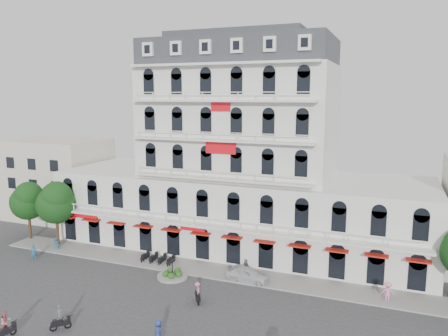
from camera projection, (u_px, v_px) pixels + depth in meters
ground at (171, 309)px, 38.44m from camera, size 120.00×120.00×0.00m
sidewalk at (211, 270)px, 46.70m from camera, size 53.00×4.00×0.16m
main_building at (239, 167)px, 53.34m from camera, size 45.00×15.00×25.80m
flank_building_west at (58, 179)px, 66.63m from camera, size 14.00×10.00×12.00m
traffic_island at (173, 275)px, 44.99m from camera, size 3.20×3.20×1.60m
parked_scooter_row at (158, 263)px, 48.81m from camera, size 4.40×1.80×1.10m
tree_west_outer at (28, 200)px, 56.07m from camera, size 4.50×4.48×7.76m
tree_west_inner at (56, 201)px, 53.76m from camera, size 4.76×4.76×8.25m
parked_car at (248, 274)px, 43.96m from camera, size 4.54×2.10×1.51m
rider_west at (60, 319)px, 34.82m from camera, size 1.30×1.31×2.09m
rider_southwest at (6, 324)px, 33.62m from camera, size 0.77×1.70×2.23m
rider_east at (158, 334)px, 32.26m from camera, size 1.17×1.45×2.24m
rider_center at (198, 292)px, 39.44m from camera, size 1.08×1.51×1.95m
pedestrian_left at (56, 244)px, 52.94m from camera, size 0.88×0.67×1.60m
pedestrian_mid at (246, 267)px, 45.65m from camera, size 1.02×0.85×1.64m
pedestrian_right at (387, 292)px, 39.48m from camera, size 1.32×0.85×1.93m
pedestrian_far at (34, 252)px, 49.62m from camera, size 0.81×0.81×1.89m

